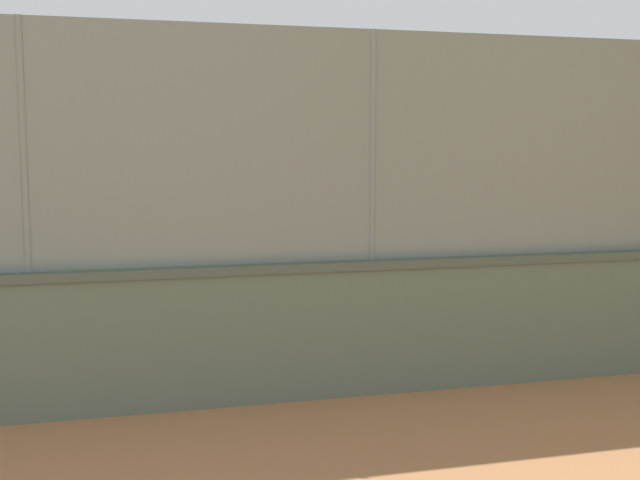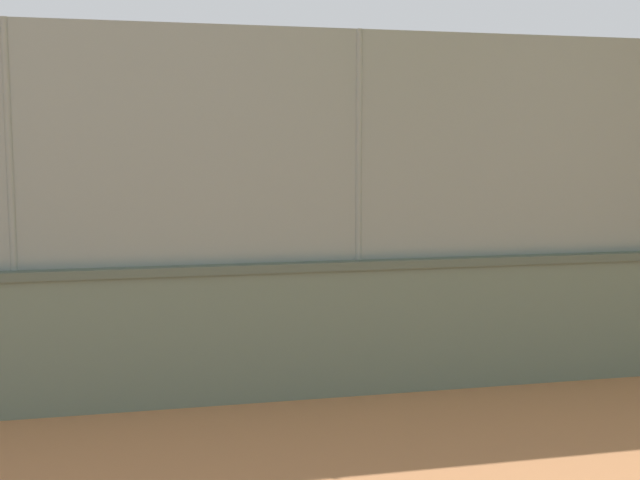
# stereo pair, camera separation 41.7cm
# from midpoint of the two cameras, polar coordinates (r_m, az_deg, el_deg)

# --- Properties ---
(ground_plane) EXTENTS (260.00, 260.00, 0.00)m
(ground_plane) POSITION_cam_midpoint_polar(r_m,az_deg,el_deg) (20.21, -5.98, -0.28)
(ground_plane) COLOR #B27247
(perimeter_wall) EXTENTS (28.72, 0.81, 1.31)m
(perimeter_wall) POSITION_cam_midpoint_polar(r_m,az_deg,el_deg) (7.52, -9.43, -6.68)
(perimeter_wall) COLOR slate
(perimeter_wall) RESTS_ON ground_plane
(fence_panel_on_wall) EXTENTS (28.21, 0.51, 2.17)m
(fence_panel_on_wall) POSITION_cam_midpoint_polar(r_m,az_deg,el_deg) (7.33, -9.68, 6.65)
(fence_panel_on_wall) COLOR gray
(fence_panel_on_wall) RESTS_ON perimeter_wall
(player_foreground_swinging) EXTENTS (0.70, 1.22, 1.52)m
(player_foreground_swinging) POSITION_cam_midpoint_polar(r_m,az_deg,el_deg) (17.53, 13.96, 1.47)
(player_foreground_swinging) COLOR navy
(player_foreground_swinging) RESTS_ON ground_plane
(player_at_service_line) EXTENTS (0.86, 1.07, 1.59)m
(player_at_service_line) POSITION_cam_midpoint_polar(r_m,az_deg,el_deg) (9.57, -23.08, -2.62)
(player_at_service_line) COLOR #591919
(player_at_service_line) RESTS_ON ground_plane
(sports_ball) EXTENTS (0.10, 0.10, 0.10)m
(sports_ball) POSITION_cam_midpoint_polar(r_m,az_deg,el_deg) (15.92, 20.34, 1.00)
(sports_ball) COLOR orange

